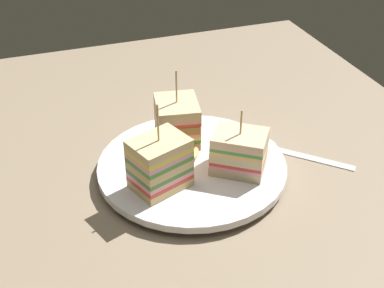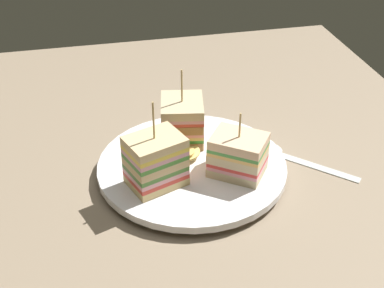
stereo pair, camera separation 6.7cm
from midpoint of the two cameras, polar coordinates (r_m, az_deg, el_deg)
The scene contains 7 objects.
ground_plane at distance 70.77cm, azimuth -2.73°, elevation -3.92°, with size 92.56×78.56×1.80cm, color #87745D.
plate at distance 69.58cm, azimuth -2.78°, elevation -2.63°, with size 24.71×24.71×1.78cm.
sandwich_wedge_0 at distance 63.76cm, azimuth -6.50°, elevation -2.21°, with size 7.02×7.95×11.46cm.
sandwich_wedge_1 at distance 66.54cm, azimuth 2.19°, elevation -0.94°, with size 7.93×8.31×8.72cm.
sandwich_wedge_2 at distance 72.38cm, azimuth -4.36°, elevation 2.36°, with size 7.54×6.75×10.54cm.
chip_pile at distance 69.69cm, azimuth -4.11°, elevation -1.20°, with size 4.94×6.04×1.53cm.
spoon at distance 75.05cm, azimuth 6.42°, elevation -0.43°, with size 11.84×12.03×1.00cm.
Camera 1 is at (52.94, -18.84, 42.25)cm, focal length 49.57 mm.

